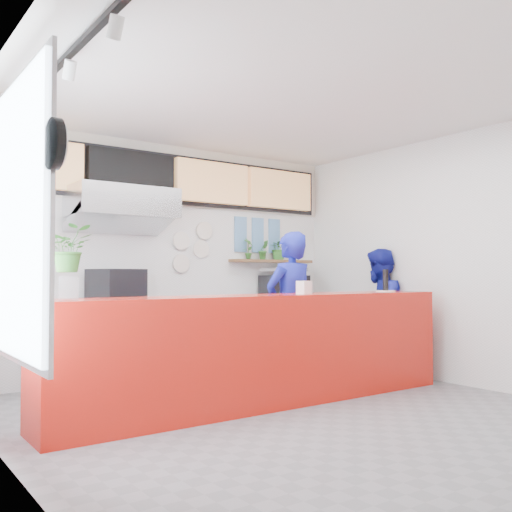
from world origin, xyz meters
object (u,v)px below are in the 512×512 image
service_counter (265,350)px  staff_right (379,311)px  panini_oven (116,289)px  espresso_machine (284,289)px  staff_center (290,310)px  pepper_mill (386,280)px

service_counter → staff_right: staff_right is taller
service_counter → panini_oven: 2.08m
espresso_machine → staff_center: staff_center is taller
espresso_machine → pepper_mill: 1.84m
staff_center → pepper_mill: (1.02, -0.53, 0.34)m
service_counter → panini_oven: panini_oven is taller
service_counter → pepper_mill: bearing=-1.1°
staff_right → pepper_mill: size_ratio=6.56×
service_counter → staff_center: bearing=34.4°
service_counter → espresso_machine: espresso_machine is taller
staff_center → service_counter: bearing=31.9°
pepper_mill → service_counter: bearing=178.9°
staff_center → panini_oven: bearing=-42.3°
espresso_machine → staff_right: 1.39m
panini_oven → espresso_machine: panini_oven is taller
panini_oven → staff_center: 2.06m
service_counter → staff_center: staff_center is taller
staff_center → pepper_mill: staff_center is taller
staff_right → service_counter: bearing=-10.9°
staff_center → staff_right: staff_center is taller
staff_right → staff_center: bearing=-21.3°
panini_oven → pepper_mill: bearing=-47.4°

